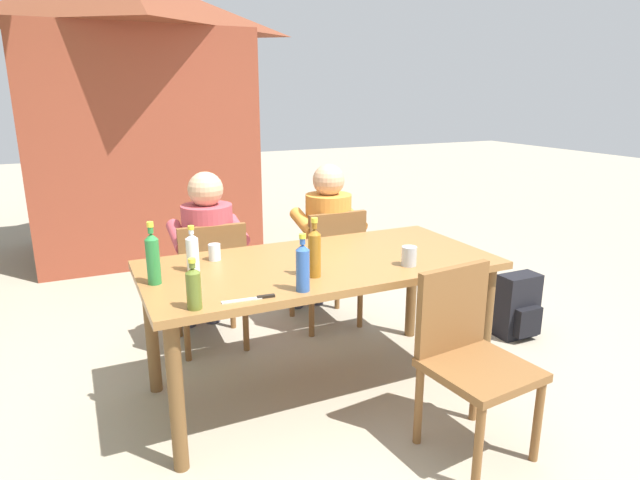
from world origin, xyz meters
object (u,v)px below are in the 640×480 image
Objects in this scene: dining_table at (320,276)px; brick_kiosk at (137,111)px; bottle_clear at (192,252)px; backpack_by_near_side at (519,307)px; bottle_green at (153,257)px; cup_steel at (409,256)px; chair_far_right at (330,262)px; bottle_amber at (314,252)px; cup_glass at (215,252)px; person_in_white_shirt at (324,236)px; bottle_olive at (194,287)px; table_knife at (253,298)px; bottle_blue at (303,267)px; chair_far_left at (211,279)px; person_in_plaid_shirt at (206,250)px; chair_near_right at (468,351)px.

brick_kiosk is (-0.49, 3.42, 0.78)m from dining_table.
backpack_by_near_side is at bearing -2.09° from bottle_clear.
bottle_green is 2.95× the size of cup_steel.
bottle_green is (-1.29, -0.74, 0.41)m from chair_far_right.
bottle_green is 1.02× the size of bottle_amber.
person_in_white_shirt is at bearing 32.39° from cup_glass.
bottle_olive is at bearing -136.50° from chair_far_right.
bottle_clear is 0.09× the size of brick_kiosk.
bottle_green reaches higher than table_knife.
bottle_olive is 0.50m from bottle_blue.
bottle_clear is (-1.08, -0.74, 0.22)m from person_in_white_shirt.
dining_table is 6.30× the size of bottle_amber.
table_knife is at bearing -47.28° from bottle_green.
bottle_blue is at bearing -129.51° from bottle_amber.
bottle_olive is 0.82× the size of bottle_blue.
bottle_amber is 1.82m from backpack_by_near_side.
bottle_blue is at bearing -86.55° from brick_kiosk.
cup_glass is (0.25, 0.64, -0.05)m from bottle_olive.
person_in_white_shirt is (0.86, 0.11, 0.17)m from chair_far_left.
chair_far_right is 0.20m from person_in_white_shirt.
cup_steel reaches higher than chair_far_left.
bottle_amber is (0.30, -1.07, 0.24)m from person_in_plaid_shirt.
chair_far_left reaches higher than cup_glass.
bottle_blue reaches higher than bottle_olive.
dining_table is 2.18× the size of chair_near_right.
bottle_amber is at bearing 174.73° from cup_steel.
chair_near_right is 0.87m from bottle_amber.
table_knife is (-0.93, -1.13, 0.28)m from chair_far_right.
cup_steel is at bearing -91.48° from person_in_white_shirt.
backpack_by_near_side is (2.05, -0.22, -0.60)m from cup_glass.
backpack_by_near_side is at bearing 10.32° from bottle_olive.
brick_kiosk is at bearing 108.85° from chair_far_right.
bottle_green reaches higher than bottle_clear.
bottle_blue is (-0.69, -1.23, 0.23)m from person_in_white_shirt.
person_in_plaid_shirt is at bearing 117.68° from chair_near_right.
bottle_clear reaches higher than chair_far_right.
brick_kiosk is at bearing 87.05° from bottle_clear.
person_in_plaid_shirt is 0.80m from bottle_clear.
bottle_clear is 0.63m from bottle_amber.
backpack_by_near_side is at bearing -19.78° from chair_far_left.
brick_kiosk is at bearing 91.26° from chair_far_left.
bottle_blue is at bearing -68.31° from cup_glass.
person_in_white_shirt is at bearing 7.28° from chair_far_left.
dining_table is 0.50m from cup_steel.
chair_far_left reaches higher than table_knife.
person_in_white_shirt is at bearing 46.13° from bottle_olive.
bottle_olive is at bearing -174.43° from cup_steel.
bottle_clear is 3.36m from brick_kiosk.
chair_near_right is 0.74× the size of person_in_white_shirt.
cup_steel is (-0.02, 0.49, 0.33)m from chair_near_right.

